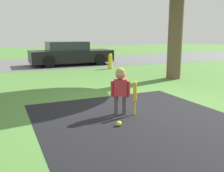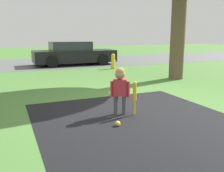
# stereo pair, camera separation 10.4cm
# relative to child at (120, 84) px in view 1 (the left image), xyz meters

# --- Properties ---
(ground_plane) EXTENTS (60.00, 60.00, 0.00)m
(ground_plane) POSITION_rel_child_xyz_m (0.62, 0.45, -0.61)
(ground_plane) COLOR #477533
(driveway_strip) EXTENTS (3.65, 7.00, 0.01)m
(driveway_strip) POSITION_rel_child_xyz_m (0.14, -2.05, -0.61)
(driveway_strip) COLOR black
(driveway_strip) RESTS_ON ground
(street_strip) EXTENTS (40.00, 6.00, 0.01)m
(street_strip) POSITION_rel_child_xyz_m (0.62, 10.06, -0.61)
(street_strip) COLOR #59595B
(street_strip) RESTS_ON ground
(child) EXTENTS (0.35, 0.24, 0.94)m
(child) POSITION_rel_child_xyz_m (0.00, 0.00, 0.00)
(child) COLOR #4C4751
(child) RESTS_ON ground
(baseball_bat) EXTENTS (0.07, 0.07, 0.68)m
(baseball_bat) POSITION_rel_child_xyz_m (0.25, -0.15, -0.17)
(baseball_bat) COLOR yellow
(baseball_bat) RESTS_ON ground
(sports_ball) EXTENTS (0.09, 0.09, 0.09)m
(sports_ball) POSITION_rel_child_xyz_m (-0.31, -0.59, -0.56)
(sports_ball) COLOR yellow
(sports_ball) RESTS_ON ground
(fire_hydrant) EXTENTS (0.25, 0.22, 0.71)m
(fire_hydrant) POSITION_rel_child_xyz_m (2.61, 6.34, -0.27)
(fire_hydrant) COLOR yellow
(fire_hydrant) RESTS_ON ground
(parked_car) EXTENTS (4.24, 1.91, 1.22)m
(parked_car) POSITION_rel_child_xyz_m (1.32, 8.64, -0.03)
(parked_car) COLOR black
(parked_car) RESTS_ON ground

